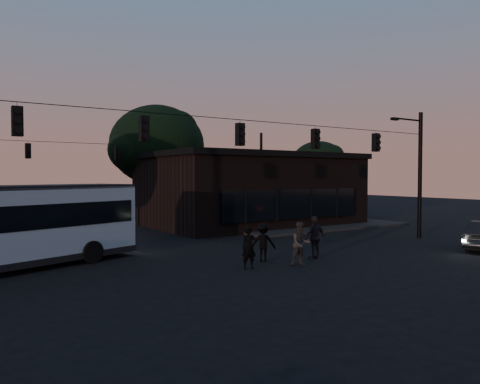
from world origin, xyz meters
TOP-DOWN VIEW (x-y plane):
  - ground at (0.00, 0.00)m, footprint 120.00×120.00m
  - sidewalk_far_right at (12.00, 14.00)m, footprint 14.00×10.00m
  - building at (9.00, 15.97)m, footprint 15.40×10.41m
  - tree_behind at (4.00, 22.00)m, footprint 7.60×7.60m
  - tree_right at (18.00, 18.00)m, footprint 5.20×5.20m
  - signal_rig_near at (0.00, 4.00)m, footprint 26.24×0.30m
  - signal_rig_far at (0.00, 20.00)m, footprint 26.24×0.30m
  - pedestrian_a at (-0.93, 1.98)m, footprint 0.70×0.54m
  - pedestrian_b at (1.26, 1.37)m, footprint 1.01×0.87m
  - pedestrian_c at (2.82, 2.17)m, footprint 1.15×0.51m
  - pedestrian_d at (0.52, 2.97)m, footprint 1.23×1.15m

SIDE VIEW (x-z plane):
  - ground at x=0.00m, z-range 0.00..0.00m
  - sidewalk_far_right at x=12.00m, z-range 0.00..0.15m
  - pedestrian_d at x=0.52m, z-range 0.00..1.67m
  - pedestrian_a at x=-0.93m, z-range 0.00..1.70m
  - pedestrian_b at x=1.26m, z-range 0.00..1.81m
  - pedestrian_c at x=2.82m, z-range 0.00..1.93m
  - building at x=9.00m, z-range 0.01..5.41m
  - signal_rig_far at x=0.00m, z-range 0.45..7.95m
  - signal_rig_near at x=0.00m, z-range 0.70..8.20m
  - tree_right at x=18.00m, z-range 1.20..8.06m
  - tree_behind at x=4.00m, z-range 1.48..10.91m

